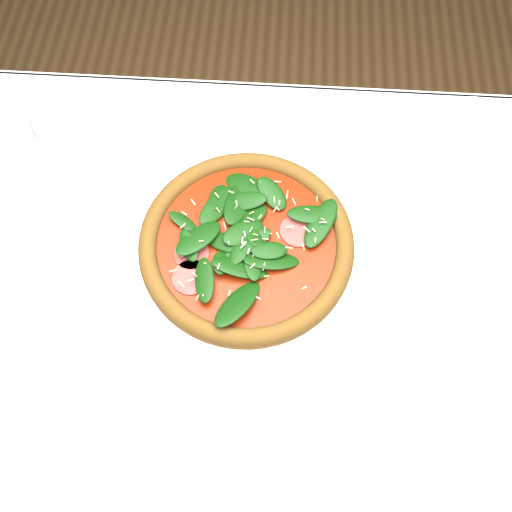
# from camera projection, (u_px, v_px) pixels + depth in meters

# --- Properties ---
(ground) EXTENTS (6.00, 6.00, 0.00)m
(ground) POSITION_uv_depth(u_px,v_px,m) (264.00, 390.00, 1.56)
(ground) COLOR brown
(ground) RESTS_ON ground
(dining_table) EXTENTS (1.21, 0.81, 0.75)m
(dining_table) POSITION_uv_depth(u_px,v_px,m) (268.00, 306.00, 0.98)
(dining_table) COLOR silver
(dining_table) RESTS_ON ground
(plate) EXTENTS (0.39, 0.39, 0.02)m
(plate) POSITION_uv_depth(u_px,v_px,m) (247.00, 248.00, 0.90)
(plate) COLOR white
(plate) RESTS_ON dining_table
(pizza) EXTENTS (0.40, 0.40, 0.04)m
(pizza) POSITION_uv_depth(u_px,v_px,m) (246.00, 242.00, 0.88)
(pizza) COLOR brown
(pizza) RESTS_ON plate
(wine_glass) EXTENTS (0.08, 0.08, 0.20)m
(wine_glass) POSITION_uv_depth(u_px,v_px,m) (61.00, 130.00, 0.84)
(wine_glass) COLOR silver
(wine_glass) RESTS_ON dining_table
(napkin) EXTENTS (0.15, 0.11, 0.01)m
(napkin) POSITION_uv_depth(u_px,v_px,m) (120.00, 358.00, 0.83)
(napkin) COLOR silver
(napkin) RESTS_ON dining_table
(fork) EXTENTS (0.05, 0.15, 0.00)m
(fork) POSITION_uv_depth(u_px,v_px,m) (117.00, 339.00, 0.83)
(fork) COLOR silver
(fork) RESTS_ON napkin
(saucer_far) EXTENTS (0.12, 0.12, 0.01)m
(saucer_far) POSITION_uv_depth(u_px,v_px,m) (477.00, 125.00, 1.01)
(saucer_far) COLOR white
(saucer_far) RESTS_ON dining_table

